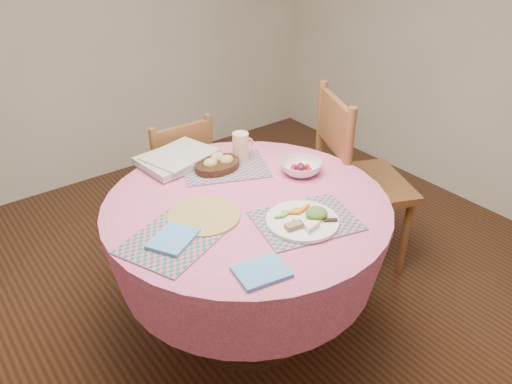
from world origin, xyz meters
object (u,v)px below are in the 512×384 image
(chair_right, at_px, (355,178))
(dinner_plate, at_px, (305,219))
(chair_back, at_px, (176,181))
(wicker_trivet, at_px, (204,216))
(fruit_bowl, at_px, (301,168))
(latte_mug, at_px, (241,146))
(bread_bowl, at_px, (218,163))
(dining_table, at_px, (247,238))

(chair_right, relative_size, dinner_plate, 3.55)
(chair_back, xyz_separation_m, wicker_trivet, (-0.30, -0.82, 0.30))
(chair_back, bearing_deg, fruit_bowl, 111.18)
(wicker_trivet, height_order, fruit_bowl, fruit_bowl)
(latte_mug, relative_size, fruit_bowl, 0.66)
(chair_right, xyz_separation_m, dinner_plate, (-0.74, -0.38, 0.23))
(wicker_trivet, height_order, bread_bowl, bread_bowl)
(dining_table, distance_m, bread_bowl, 0.40)
(dining_table, relative_size, bread_bowl, 5.39)
(chair_back, height_order, latte_mug, latte_mug)
(wicker_trivet, height_order, dinner_plate, dinner_plate)
(dining_table, bearing_deg, wicker_trivet, 177.85)
(dinner_plate, height_order, bread_bowl, bread_bowl)
(chair_back, xyz_separation_m, latte_mug, (0.12, -0.49, 0.37))
(bread_bowl, xyz_separation_m, latte_mug, (0.15, 0.01, 0.04))
(bread_bowl, distance_m, fruit_bowl, 0.40)
(dining_table, distance_m, chair_back, 0.84)
(chair_right, bearing_deg, dining_table, 121.64)
(dining_table, distance_m, fruit_bowl, 0.42)
(wicker_trivet, relative_size, fruit_bowl, 1.41)
(dining_table, bearing_deg, latte_mug, 57.58)
(chair_back, distance_m, bread_bowl, 0.60)
(chair_right, relative_size, wicker_trivet, 3.47)
(dinner_plate, xyz_separation_m, bread_bowl, (-0.02, 0.60, 0.01))
(fruit_bowl, bearing_deg, dining_table, -171.61)
(latte_mug, bearing_deg, dinner_plate, -101.92)
(fruit_bowl, bearing_deg, bread_bowl, 137.39)
(fruit_bowl, bearing_deg, chair_right, 6.65)
(bread_bowl, relative_size, fruit_bowl, 1.08)
(chair_back, xyz_separation_m, bread_bowl, (-0.03, -0.50, 0.33))
(dinner_plate, height_order, fruit_bowl, fruit_bowl)
(wicker_trivet, bearing_deg, dining_table, -2.15)
(dining_table, bearing_deg, chair_back, 83.62)
(dinner_plate, distance_m, fruit_bowl, 0.43)
(chair_right, distance_m, chair_back, 1.03)
(latte_mug, distance_m, fruit_bowl, 0.32)
(chair_right, height_order, latte_mug, chair_right)
(latte_mug, xyz_separation_m, fruit_bowl, (0.14, -0.28, -0.05))
(dining_table, distance_m, wicker_trivet, 0.29)
(chair_back, xyz_separation_m, dinner_plate, (-0.01, -1.10, 0.32))
(chair_back, height_order, dinner_plate, chair_back)
(dining_table, height_order, latte_mug, latte_mug)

